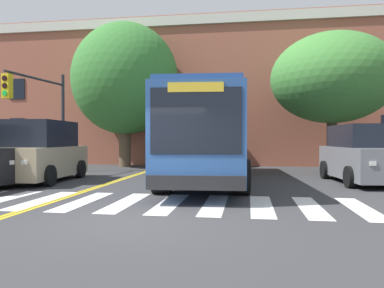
{
  "coord_description": "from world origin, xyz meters",
  "views": [
    {
      "loc": [
        2.31,
        -7.49,
        1.7
      ],
      "look_at": [
        0.16,
        6.41,
        1.5
      ],
      "focal_mm": 35.0,
      "sensor_mm": 36.0,
      "label": 1
    }
  ],
  "objects_px": {
    "street_tree_curbside_large": "(332,79)",
    "car_grey_far_lane": "(362,155)",
    "city_bus": "(206,135)",
    "traffic_light_overhead": "(174,111)",
    "car_teal_behind_bus": "(208,152)",
    "street_tree_curbside_small": "(125,79)",
    "traffic_light_far_corner": "(41,104)",
    "car_tan_near_lane": "(41,153)"
  },
  "relations": [
    {
      "from": "city_bus",
      "to": "car_tan_near_lane",
      "type": "xyz_separation_m",
      "value": [
        -6.48,
        -1.11,
        -0.71
      ]
    },
    {
      "from": "car_grey_far_lane",
      "to": "street_tree_curbside_large",
      "type": "relative_size",
      "value": 0.71
    },
    {
      "from": "traffic_light_far_corner",
      "to": "street_tree_curbside_large",
      "type": "bearing_deg",
      "value": 14.48
    },
    {
      "from": "traffic_light_overhead",
      "to": "street_tree_curbside_small",
      "type": "xyz_separation_m",
      "value": [
        -3.47,
        2.08,
        2.11
      ]
    },
    {
      "from": "car_tan_near_lane",
      "to": "street_tree_curbside_large",
      "type": "bearing_deg",
      "value": 25.38
    },
    {
      "from": "car_teal_behind_bus",
      "to": "traffic_light_overhead",
      "type": "xyz_separation_m",
      "value": [
        -1.2,
        -5.73,
        2.39
      ]
    },
    {
      "from": "car_teal_behind_bus",
      "to": "city_bus",
      "type": "bearing_deg",
      "value": -84.15
    },
    {
      "from": "traffic_light_overhead",
      "to": "street_tree_curbside_small",
      "type": "height_order",
      "value": "street_tree_curbside_small"
    },
    {
      "from": "street_tree_curbside_large",
      "to": "car_grey_far_lane",
      "type": "bearing_deg",
      "value": -87.87
    },
    {
      "from": "traffic_light_far_corner",
      "to": "street_tree_curbside_large",
      "type": "xyz_separation_m",
      "value": [
        13.65,
        3.53,
        1.39
      ]
    },
    {
      "from": "city_bus",
      "to": "traffic_light_far_corner",
      "type": "bearing_deg",
      "value": 171.42
    },
    {
      "from": "car_teal_behind_bus",
      "to": "traffic_light_overhead",
      "type": "relative_size",
      "value": 0.91
    },
    {
      "from": "car_grey_far_lane",
      "to": "car_teal_behind_bus",
      "type": "bearing_deg",
      "value": 124.55
    },
    {
      "from": "city_bus",
      "to": "car_tan_near_lane",
      "type": "distance_m",
      "value": 6.61
    },
    {
      "from": "city_bus",
      "to": "street_tree_curbside_large",
      "type": "xyz_separation_m",
      "value": [
        5.79,
        4.71,
        2.87
      ]
    },
    {
      "from": "traffic_light_far_corner",
      "to": "city_bus",
      "type": "bearing_deg",
      "value": -8.58
    },
    {
      "from": "city_bus",
      "to": "car_teal_behind_bus",
      "type": "height_order",
      "value": "city_bus"
    },
    {
      "from": "street_tree_curbside_large",
      "to": "car_tan_near_lane",
      "type": "bearing_deg",
      "value": -154.62
    },
    {
      "from": "car_tan_near_lane",
      "to": "car_teal_behind_bus",
      "type": "distance_m",
      "value": 12.77
    },
    {
      "from": "city_bus",
      "to": "traffic_light_overhead",
      "type": "height_order",
      "value": "traffic_light_overhead"
    },
    {
      "from": "car_teal_behind_bus",
      "to": "traffic_light_far_corner",
      "type": "height_order",
      "value": "traffic_light_far_corner"
    },
    {
      "from": "car_teal_behind_bus",
      "to": "traffic_light_far_corner",
      "type": "xyz_separation_m",
      "value": [
        -6.79,
        -9.27,
        2.53
      ]
    },
    {
      "from": "car_grey_far_lane",
      "to": "street_tree_curbside_small",
      "type": "distance_m",
      "value": 14.06
    },
    {
      "from": "car_tan_near_lane",
      "to": "street_tree_curbside_small",
      "type": "relative_size",
      "value": 0.56
    },
    {
      "from": "street_tree_curbside_large",
      "to": "street_tree_curbside_small",
      "type": "height_order",
      "value": "street_tree_curbside_small"
    },
    {
      "from": "car_teal_behind_bus",
      "to": "street_tree_curbside_large",
      "type": "xyz_separation_m",
      "value": [
        6.86,
        -5.75,
        3.91
      ]
    },
    {
      "from": "traffic_light_overhead",
      "to": "street_tree_curbside_small",
      "type": "distance_m",
      "value": 4.56
    },
    {
      "from": "car_grey_far_lane",
      "to": "traffic_light_overhead",
      "type": "xyz_separation_m",
      "value": [
        -8.23,
        4.48,
        2.13
      ]
    },
    {
      "from": "car_grey_far_lane",
      "to": "traffic_light_far_corner",
      "type": "relative_size",
      "value": 1.01
    },
    {
      "from": "car_teal_behind_bus",
      "to": "traffic_light_overhead",
      "type": "distance_m",
      "value": 6.32
    },
    {
      "from": "traffic_light_far_corner",
      "to": "traffic_light_overhead",
      "type": "height_order",
      "value": "traffic_light_far_corner"
    },
    {
      "from": "car_teal_behind_bus",
      "to": "traffic_light_overhead",
      "type": "height_order",
      "value": "traffic_light_overhead"
    },
    {
      "from": "car_tan_near_lane",
      "to": "street_tree_curbside_small",
      "type": "xyz_separation_m",
      "value": [
        0.74,
        7.92,
        4.16
      ]
    },
    {
      "from": "car_tan_near_lane",
      "to": "street_tree_curbside_large",
      "type": "height_order",
      "value": "street_tree_curbside_large"
    },
    {
      "from": "car_grey_far_lane",
      "to": "street_tree_curbside_small",
      "type": "bearing_deg",
      "value": 150.72
    },
    {
      "from": "car_tan_near_lane",
      "to": "car_teal_behind_bus",
      "type": "xyz_separation_m",
      "value": [
        5.41,
        11.57,
        -0.34
      ]
    },
    {
      "from": "car_teal_behind_bus",
      "to": "traffic_light_overhead",
      "type": "bearing_deg",
      "value": -101.84
    },
    {
      "from": "traffic_light_far_corner",
      "to": "street_tree_curbside_small",
      "type": "distance_m",
      "value": 6.33
    },
    {
      "from": "car_tan_near_lane",
      "to": "car_teal_behind_bus",
      "type": "bearing_deg",
      "value": 64.95
    },
    {
      "from": "car_grey_far_lane",
      "to": "traffic_light_overhead",
      "type": "height_order",
      "value": "traffic_light_overhead"
    },
    {
      "from": "traffic_light_far_corner",
      "to": "traffic_light_overhead",
      "type": "relative_size",
      "value": 1.05
    },
    {
      "from": "city_bus",
      "to": "traffic_light_far_corner",
      "type": "relative_size",
      "value": 2.38
    }
  ]
}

